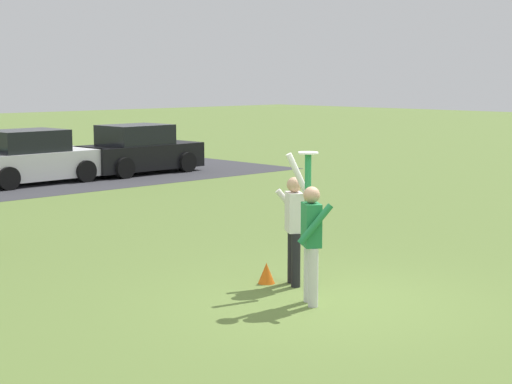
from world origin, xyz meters
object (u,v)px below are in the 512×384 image
(person_defender, at_px, (294,221))
(frisbee_disc, at_px, (308,153))
(parked_car_white, at_px, (30,159))
(parked_car_black, at_px, (138,151))
(field_cone_orange, at_px, (266,273))
(person_catcher, at_px, (311,235))

(person_defender, xyz_separation_m, frisbee_disc, (-0.49, -0.73, 1.11))
(parked_car_white, height_order, parked_car_black, same)
(parked_car_white, bearing_deg, field_cone_orange, -105.80)
(frisbee_disc, bearing_deg, field_cone_orange, 76.53)
(parked_car_black, height_order, field_cone_orange, parked_car_black)
(person_defender, distance_m, field_cone_orange, 0.92)
(person_defender, height_order, parked_car_black, person_defender)
(person_defender, distance_m, parked_car_black, 15.53)
(person_catcher, xyz_separation_m, frisbee_disc, (0.13, 0.19, 1.11))
(parked_car_black, bearing_deg, parked_car_white, 178.24)
(field_cone_orange, bearing_deg, person_defender, -56.92)
(frisbee_disc, distance_m, parked_car_white, 15.08)
(person_catcher, bearing_deg, person_defender, 0.00)
(parked_car_black, bearing_deg, person_defender, -118.66)
(person_defender, bearing_deg, person_catcher, 0.00)
(frisbee_disc, distance_m, parked_car_black, 16.45)
(frisbee_disc, distance_m, field_cone_orange, 2.23)
(parked_car_white, xyz_separation_m, field_cone_orange, (-3.47, -13.46, -0.57))
(parked_car_black, distance_m, field_cone_orange, 15.33)
(person_catcher, relative_size, parked_car_white, 0.50)
(person_catcher, height_order, person_defender, person_catcher)
(person_catcher, bearing_deg, parked_car_black, 6.36)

